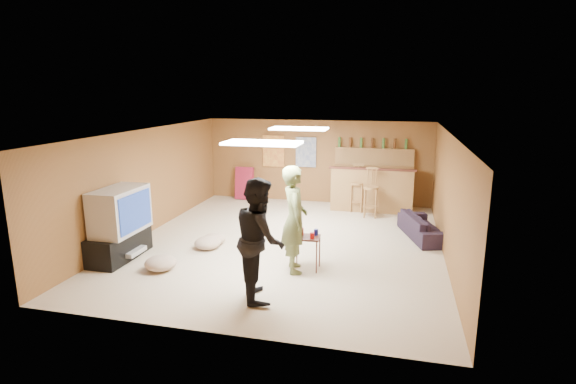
% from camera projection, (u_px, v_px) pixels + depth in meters
% --- Properties ---
extents(ground, '(7.00, 7.00, 0.00)m').
position_uv_depth(ground, '(286.00, 243.00, 8.95)').
color(ground, '#BFAD92').
rests_on(ground, ground).
extents(ceiling, '(6.00, 7.00, 0.02)m').
position_uv_depth(ceiling, '(285.00, 132.00, 8.45)').
color(ceiling, silver).
rests_on(ceiling, ground).
extents(wall_back, '(6.00, 0.02, 2.20)m').
position_uv_depth(wall_back, '(317.00, 162.00, 12.01)').
color(wall_back, brown).
rests_on(wall_back, ground).
extents(wall_front, '(6.00, 0.02, 2.20)m').
position_uv_depth(wall_front, '(215.00, 251.00, 5.39)').
color(wall_front, brown).
rests_on(wall_front, ground).
extents(wall_left, '(0.02, 7.00, 2.20)m').
position_uv_depth(wall_left, '(147.00, 182.00, 9.39)').
color(wall_left, brown).
rests_on(wall_left, ground).
extents(wall_right, '(0.02, 7.00, 2.20)m').
position_uv_depth(wall_right, '(448.00, 198.00, 8.01)').
color(wall_right, brown).
rests_on(wall_right, ground).
extents(tv_stand, '(0.55, 1.30, 0.50)m').
position_uv_depth(tv_stand, '(120.00, 245.00, 8.10)').
color(tv_stand, black).
rests_on(tv_stand, ground).
extents(dvd_box, '(0.35, 0.50, 0.08)m').
position_uv_depth(dvd_box, '(131.00, 251.00, 8.07)').
color(dvd_box, '#B2B2B7').
rests_on(dvd_box, tv_stand).
extents(tv_body, '(0.60, 1.10, 0.80)m').
position_uv_depth(tv_body, '(120.00, 210.00, 7.94)').
color(tv_body, '#B2B2B7').
rests_on(tv_body, tv_stand).
extents(tv_screen, '(0.02, 0.95, 0.65)m').
position_uv_depth(tv_screen, '(136.00, 212.00, 7.86)').
color(tv_screen, navy).
rests_on(tv_screen, tv_body).
extents(bar_counter, '(2.00, 0.60, 1.10)m').
position_uv_depth(bar_counter, '(372.00, 189.00, 11.27)').
color(bar_counter, olive).
rests_on(bar_counter, ground).
extents(bar_lip, '(2.10, 0.12, 0.05)m').
position_uv_depth(bar_lip, '(372.00, 169.00, 10.91)').
color(bar_lip, '#461F16').
rests_on(bar_lip, bar_counter).
extents(bar_shelf, '(2.00, 0.18, 0.05)m').
position_uv_depth(bar_shelf, '(374.00, 149.00, 11.48)').
color(bar_shelf, olive).
rests_on(bar_shelf, bar_backing).
extents(bar_backing, '(2.00, 0.14, 0.60)m').
position_uv_depth(bar_backing, '(374.00, 160.00, 11.57)').
color(bar_backing, olive).
rests_on(bar_backing, bar_counter).
extents(poster_left, '(0.60, 0.03, 0.85)m').
position_uv_depth(poster_left, '(274.00, 151.00, 12.20)').
color(poster_left, '#BF3F26').
rests_on(poster_left, wall_back).
extents(poster_right, '(0.55, 0.03, 0.80)m').
position_uv_depth(poster_right, '(306.00, 152.00, 11.99)').
color(poster_right, '#334C99').
rests_on(poster_right, wall_back).
extents(folding_chair_stack, '(0.50, 0.26, 0.91)m').
position_uv_depth(folding_chair_stack, '(244.00, 183.00, 12.43)').
color(folding_chair_stack, maroon).
rests_on(folding_chair_stack, ground).
extents(ceiling_panel_front, '(1.20, 0.60, 0.04)m').
position_uv_depth(ceiling_panel_front, '(262.00, 143.00, 7.04)').
color(ceiling_panel_front, white).
rests_on(ceiling_panel_front, ceiling).
extents(ceiling_panel_back, '(1.20, 0.60, 0.04)m').
position_uv_depth(ceiling_panel_back, '(299.00, 129.00, 9.60)').
color(ceiling_panel_back, white).
rests_on(ceiling_panel_back, ceiling).
extents(person_olive, '(0.63, 0.76, 1.80)m').
position_uv_depth(person_olive, '(294.00, 219.00, 7.40)').
color(person_olive, '#646E40').
rests_on(person_olive, ground).
extents(person_black, '(0.97, 1.07, 1.79)m').
position_uv_depth(person_black, '(260.00, 239.00, 6.45)').
color(person_black, black).
rests_on(person_black, ground).
extents(sofa, '(1.07, 1.71, 0.47)m').
position_uv_depth(sofa, '(424.00, 227.00, 9.24)').
color(sofa, black).
rests_on(sofa, ground).
extents(tray_table, '(0.46, 0.38, 0.58)m').
position_uv_depth(tray_table, '(306.00, 253.00, 7.61)').
color(tray_table, '#461F16').
rests_on(tray_table, ground).
extents(cup_red_near, '(0.11, 0.11, 0.12)m').
position_uv_depth(cup_red_near, '(301.00, 231.00, 7.63)').
color(cup_red_near, red).
rests_on(cup_red_near, tray_table).
extents(cup_red_far, '(0.09, 0.09, 0.10)m').
position_uv_depth(cup_red_far, '(312.00, 235.00, 7.44)').
color(cup_red_far, red).
rests_on(cup_red_far, tray_table).
extents(cup_blue, '(0.09, 0.09, 0.10)m').
position_uv_depth(cup_blue, '(316.00, 232.00, 7.61)').
color(cup_blue, navy).
rests_on(cup_blue, tray_table).
extents(bar_stool_left, '(0.50, 0.50, 1.23)m').
position_uv_depth(bar_stool_left, '(357.00, 187.00, 11.14)').
color(bar_stool_left, olive).
rests_on(bar_stool_left, ground).
extents(bar_stool_right, '(0.38, 0.38, 1.14)m').
position_uv_depth(bar_stool_right, '(371.00, 194.00, 10.65)').
color(bar_stool_right, olive).
rests_on(bar_stool_right, ground).
extents(cushion_near_tv, '(0.66, 0.66, 0.23)m').
position_uv_depth(cushion_near_tv, '(208.00, 243.00, 8.62)').
color(cushion_near_tv, tan).
rests_on(cushion_near_tv, ground).
extents(cushion_mid, '(0.54, 0.54, 0.20)m').
position_uv_depth(cushion_mid, '(214.00, 239.00, 8.87)').
color(cushion_mid, tan).
rests_on(cushion_mid, ground).
extents(cushion_far, '(0.53, 0.53, 0.24)m').
position_uv_depth(cushion_far, '(161.00, 263.00, 7.60)').
color(cushion_far, tan).
rests_on(cushion_far, ground).
extents(bottle_row, '(1.76, 0.08, 0.26)m').
position_uv_depth(bottle_row, '(372.00, 143.00, 11.44)').
color(bottle_row, '#3F7233').
rests_on(bottle_row, bar_shelf).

